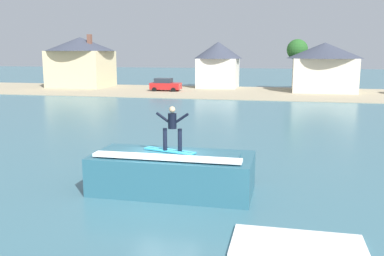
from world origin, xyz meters
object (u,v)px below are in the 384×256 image
object	(u,v)px
house_gabled_white	(324,64)
house_with_chimney	(81,59)
tree_tall_bare	(297,50)
surfboard	(170,151)
car_near_shore	(165,85)
house_small_cottage	(218,62)
surfer	(172,126)
wave_crest	(172,172)

from	to	relation	value
house_gabled_white	house_with_chimney	bearing A→B (deg)	179.76
tree_tall_bare	surfboard	bearing A→B (deg)	-97.05
car_near_shore	house_gabled_white	xyz separation A→B (m)	(21.39, 4.02, 2.81)
house_with_chimney	house_small_cottage	xyz separation A→B (m)	(20.95, 3.33, -0.44)
house_with_chimney	house_gabled_white	bearing A→B (deg)	-0.24
car_near_shore	house_with_chimney	world-z (taller)	house_with_chimney
surfboard	tree_tall_bare	size ratio (longest dim) A/B	0.30
car_near_shore	tree_tall_bare	distance (m)	19.34
surfer	car_near_shore	size ratio (longest dim) A/B	0.41
surfboard	house_small_cottage	world-z (taller)	house_small_cottage
wave_crest	tree_tall_bare	bearing A→B (deg)	82.99
surfboard	surfer	bearing A→B (deg)	-29.07
house_small_cottage	tree_tall_bare	bearing A→B (deg)	-8.09
surfboard	surfer	world-z (taller)	surfer
wave_crest	surfboard	xyz separation A→B (m)	(-0.05, -0.19, 0.91)
car_near_shore	tree_tall_bare	bearing A→B (deg)	18.19
surfboard	tree_tall_bare	distance (m)	47.53
surfer	house_gabled_white	distance (m)	46.20
wave_crest	house_with_chimney	world-z (taller)	house_with_chimney
house_gabled_white	surfboard	bearing A→B (deg)	-101.74
house_with_chimney	house_small_cottage	bearing A→B (deg)	9.03
house_with_chimney	tree_tall_bare	xyz separation A→B (m)	(32.52, 1.69, 1.36)
house_gabled_white	surfer	bearing A→B (deg)	-101.56
house_gabled_white	house_small_cottage	bearing A→B (deg)	167.07
car_near_shore	house_gabled_white	distance (m)	21.95
wave_crest	house_gabled_white	world-z (taller)	house_gabled_white
house_gabled_white	house_small_cottage	xyz separation A→B (m)	(-15.15, 3.48, 0.12)
house_with_chimney	house_gabled_white	distance (m)	36.11
wave_crest	house_small_cottage	size ratio (longest dim) A/B	0.85
house_small_cottage	tree_tall_bare	size ratio (longest dim) A/B	1.01
car_near_shore	house_small_cottage	xyz separation A→B (m)	(6.24, 7.50, 2.93)
house_gabled_white	car_near_shore	bearing A→B (deg)	-169.37
surfboard	car_near_shore	bearing A→B (deg)	106.26
house_small_cottage	car_near_shore	bearing A→B (deg)	-129.79
surfboard	house_gabled_white	bearing A→B (deg)	78.26
wave_crest	house_small_cottage	distance (m)	48.91
wave_crest	car_near_shore	bearing A→B (deg)	106.40
surfer	surfboard	bearing A→B (deg)	150.93
car_near_shore	house_with_chimney	distance (m)	15.65
wave_crest	house_gabled_white	xyz separation A→B (m)	(9.34, 44.98, 2.98)
car_near_shore	tree_tall_bare	xyz separation A→B (m)	(17.82, 5.85, 4.73)
house_with_chimney	surfboard	bearing A→B (deg)	-59.49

